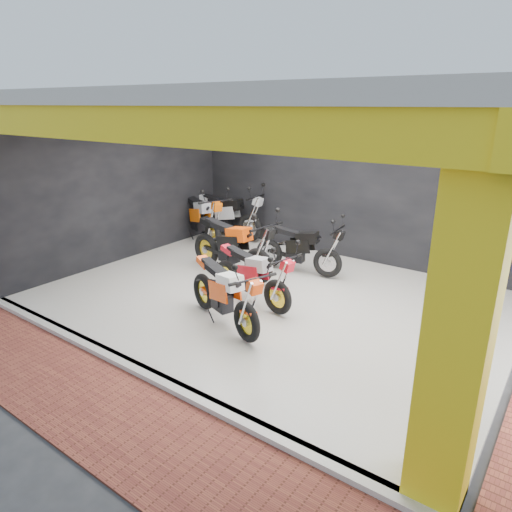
# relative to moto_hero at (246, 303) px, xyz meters

# --- Properties ---
(ground) EXTENTS (80.00, 80.00, 0.00)m
(ground) POSITION_rel_moto_hero_xyz_m (-0.66, -0.40, -0.75)
(ground) COLOR #2D2D30
(ground) RESTS_ON ground
(showroom_floor) EXTENTS (8.00, 6.00, 0.10)m
(showroom_floor) POSITION_rel_moto_hero_xyz_m (-0.66, 1.60, -0.70)
(showroom_floor) COLOR white
(showroom_floor) RESTS_ON ground
(showroom_ceiling) EXTENTS (8.40, 6.40, 0.20)m
(showroom_ceiling) POSITION_rel_moto_hero_xyz_m (-0.66, 1.60, 2.85)
(showroom_ceiling) COLOR beige
(showroom_ceiling) RESTS_ON corner_column
(back_wall) EXTENTS (8.20, 0.20, 3.50)m
(back_wall) POSITION_rel_moto_hero_xyz_m (-0.66, 4.70, 1.00)
(back_wall) COLOR black
(back_wall) RESTS_ON ground
(left_wall) EXTENTS (0.20, 6.20, 3.50)m
(left_wall) POSITION_rel_moto_hero_xyz_m (-4.76, 1.60, 1.00)
(left_wall) COLOR black
(left_wall) RESTS_ON ground
(corner_column) EXTENTS (0.50, 0.50, 3.50)m
(corner_column) POSITION_rel_moto_hero_xyz_m (3.09, -1.15, 1.00)
(corner_column) COLOR yellow
(corner_column) RESTS_ON ground
(header_beam_front) EXTENTS (8.40, 0.30, 0.40)m
(header_beam_front) POSITION_rel_moto_hero_xyz_m (-0.66, -1.40, 2.55)
(header_beam_front) COLOR yellow
(header_beam_front) RESTS_ON corner_column
(floor_kerb) EXTENTS (8.00, 0.20, 0.10)m
(floor_kerb) POSITION_rel_moto_hero_xyz_m (-0.66, -1.42, -0.70)
(floor_kerb) COLOR white
(floor_kerb) RESTS_ON ground
(paver_front) EXTENTS (9.00, 1.40, 0.03)m
(paver_front) POSITION_rel_moto_hero_xyz_m (-0.66, -2.20, -0.73)
(paver_front) COLOR brown
(paver_front) RESTS_ON ground
(moto_hero) EXTENTS (2.27, 1.47, 1.30)m
(moto_hero) POSITION_rel_moto_hero_xyz_m (0.00, 0.00, 0.00)
(moto_hero) COLOR #F2440A
(moto_hero) RESTS_ON showroom_floor
(moto_row_a) EXTENTS (2.16, 1.12, 1.25)m
(moto_row_a) POSITION_rel_moto_hero_xyz_m (-0.15, 1.05, -0.02)
(moto_row_a) COLOR red
(moto_row_a) RESTS_ON showroom_floor
(moto_row_b) EXTENTS (2.14, 1.01, 1.26)m
(moto_row_b) POSITION_rel_moto_hero_xyz_m (-0.28, 3.10, -0.02)
(moto_row_b) COLOR black
(moto_row_b) RESTS_ON showroom_floor
(moto_row_c) EXTENTS (2.48, 1.17, 1.46)m
(moto_row_c) POSITION_rel_moto_hero_xyz_m (-1.23, 2.00, 0.08)
(moto_row_c) COLOR black
(moto_row_c) RESTS_ON showroom_floor
(moto_row_d) EXTENTS (2.42, 1.04, 1.44)m
(moto_row_d) POSITION_rel_moto_hero_xyz_m (-3.12, 4.24, 0.07)
(moto_row_d) COLOR #B6B9BE
(moto_row_d) RESTS_ON showroom_floor
(moto_row_e) EXTENTS (2.56, 1.73, 1.47)m
(moto_row_e) POSITION_rel_moto_hero_xyz_m (-3.52, 3.25, 0.08)
(moto_row_e) COLOR #E65A09
(moto_row_e) RESTS_ON showroom_floor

